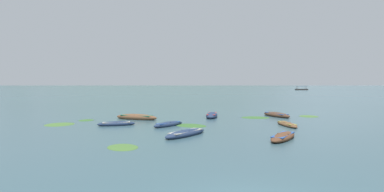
# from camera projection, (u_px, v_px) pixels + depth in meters

# --- Properties ---
(ground_plane) EXTENTS (6000.00, 6000.00, 0.00)m
(ground_plane) POSITION_uv_depth(u_px,v_px,m) (192.00, 85.00, 1506.81)
(ground_plane) COLOR #385660
(mountain_1) EXTENTS (728.07, 728.07, 277.11)m
(mountain_1) POSITION_uv_depth(u_px,v_px,m) (19.00, 65.00, 2013.49)
(mountain_1) COLOR #4C5B56
(mountain_1) RESTS_ON ground
(mountain_2) EXTENTS (2014.83, 2014.83, 597.20)m
(mountain_2) POSITION_uv_depth(u_px,v_px,m) (158.00, 42.00, 2001.65)
(mountain_2) COLOR #56665B
(mountain_2) RESTS_ON ground
(mountain_3) EXTENTS (1385.53, 1385.53, 355.92)m
(mountain_3) POSITION_uv_depth(u_px,v_px,m) (248.00, 62.00, 2199.92)
(mountain_3) COLOR slate
(mountain_3) RESTS_ON ground
(mountain_4) EXTENTS (1919.10, 1919.10, 480.44)m
(mountain_4) POSITION_uv_depth(u_px,v_px,m) (321.00, 54.00, 2261.19)
(mountain_4) COLOR slate
(mountain_4) RESTS_ON ground
(rowboat_0) EXTENTS (3.22, 3.82, 0.49)m
(rowboat_0) POSITION_uv_depth(u_px,v_px,m) (186.00, 133.00, 19.15)
(rowboat_0) COLOR navy
(rowboat_0) RESTS_ON ground
(rowboat_1) EXTENTS (1.68, 3.87, 0.64)m
(rowboat_1) POSITION_uv_depth(u_px,v_px,m) (212.00, 115.00, 29.89)
(rowboat_1) COLOR navy
(rowboat_1) RESTS_ON ground
(rowboat_2) EXTENTS (2.91, 3.62, 0.48)m
(rowboat_2) POSITION_uv_depth(u_px,v_px,m) (283.00, 137.00, 17.92)
(rowboat_2) COLOR brown
(rowboat_2) RESTS_ON ground
(rowboat_3) EXTENTS (1.18, 3.48, 0.39)m
(rowboat_3) POSITION_uv_depth(u_px,v_px,m) (287.00, 124.00, 23.71)
(rowboat_3) COLOR brown
(rowboat_3) RESTS_ON ground
(rowboat_4) EXTENTS (2.62, 4.21, 0.57)m
(rowboat_4) POSITION_uv_depth(u_px,v_px,m) (276.00, 115.00, 30.63)
(rowboat_4) COLOR #4C3323
(rowboat_4) RESTS_ON ground
(rowboat_5) EXTENTS (2.68, 2.99, 0.47)m
(rowboat_5) POSITION_uv_depth(u_px,v_px,m) (168.00, 124.00, 23.53)
(rowboat_5) COLOR navy
(rowboat_5) RESTS_ON ground
(rowboat_6) EXTENTS (3.21, 1.69, 0.43)m
(rowboat_6) POSITION_uv_depth(u_px,v_px,m) (116.00, 124.00, 23.95)
(rowboat_6) COLOR navy
(rowboat_6) RESTS_ON ground
(rowboat_7) EXTENTS (4.56, 2.59, 0.67)m
(rowboat_7) POSITION_uv_depth(u_px,v_px,m) (137.00, 117.00, 28.10)
(rowboat_7) COLOR brown
(rowboat_7) RESTS_ON ground
(ferry_0) EXTENTS (7.31, 2.61, 2.54)m
(ferry_0) POSITION_uv_depth(u_px,v_px,m) (302.00, 89.00, 175.78)
(ferry_0) COLOR #2D2826
(ferry_0) RESTS_ON ground
(weed_patch_0) EXTENTS (3.15, 3.20, 0.14)m
(weed_patch_0) POSITION_uv_depth(u_px,v_px,m) (60.00, 125.00, 24.46)
(weed_patch_0) COLOR #477033
(weed_patch_0) RESTS_ON ground
(weed_patch_1) EXTENTS (1.86, 1.96, 0.14)m
(weed_patch_1) POSITION_uv_depth(u_px,v_px,m) (86.00, 120.00, 27.30)
(weed_patch_1) COLOR #38662D
(weed_patch_1) RESTS_ON ground
(weed_patch_2) EXTENTS (3.01, 2.25, 0.14)m
(weed_patch_2) POSITION_uv_depth(u_px,v_px,m) (255.00, 118.00, 29.51)
(weed_patch_2) COLOR #38662D
(weed_patch_2) RESTS_ON ground
(weed_patch_3) EXTENTS (3.46, 3.24, 0.14)m
(weed_patch_3) POSITION_uv_depth(u_px,v_px,m) (191.00, 126.00, 23.82)
(weed_patch_3) COLOR #38662D
(weed_patch_3) RESTS_ON ground
(weed_patch_4) EXTENTS (2.53, 2.59, 0.14)m
(weed_patch_4) POSITION_uv_depth(u_px,v_px,m) (309.00, 116.00, 30.67)
(weed_patch_4) COLOR #477033
(weed_patch_4) RESTS_ON ground
(weed_patch_5) EXTENTS (2.46, 2.51, 0.14)m
(weed_patch_5) POSITION_uv_depth(u_px,v_px,m) (123.00, 147.00, 15.58)
(weed_patch_5) COLOR #477033
(weed_patch_5) RESTS_ON ground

